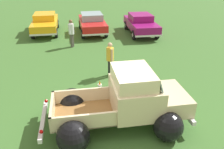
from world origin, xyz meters
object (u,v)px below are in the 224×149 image
object	(u,v)px
show_car_1	(92,22)
show_car_2	(141,23)
show_car_0	(45,22)
spectator_1	(71,32)
spectator_0	(110,57)
vintage_pickup_truck	(127,104)
lane_cone_0	(100,88)

from	to	relation	value
show_car_1	show_car_2	world-z (taller)	same
show_car_0	show_car_2	size ratio (longest dim) A/B	1.02
show_car_0	spectator_1	world-z (taller)	spectator_1
spectator_0	spectator_1	size ratio (longest dim) A/B	0.95
spectator_1	show_car_2	bearing A→B (deg)	-131.45
show_car_0	vintage_pickup_truck	bearing A→B (deg)	16.19
show_car_0	spectator_0	size ratio (longest dim) A/B	2.81
vintage_pickup_truck	spectator_0	distance (m)	3.63
show_car_0	spectator_1	size ratio (longest dim) A/B	2.65
vintage_pickup_truck	lane_cone_0	size ratio (longest dim) A/B	7.63
show_car_2	lane_cone_0	distance (m)	9.34
vintage_pickup_truck	show_car_1	world-z (taller)	vintage_pickup_truck
spectator_1	show_car_0	bearing A→B (deg)	-37.80
show_car_1	lane_cone_0	distance (m)	9.31
show_car_1	spectator_0	xyz separation A→B (m)	(1.04, -7.59, 0.14)
vintage_pickup_truck	show_car_0	size ratio (longest dim) A/B	1.05
vintage_pickup_truck	spectator_1	size ratio (longest dim) A/B	2.79
show_car_0	spectator_1	bearing A→B (deg)	26.78
show_car_1	spectator_1	bearing A→B (deg)	-27.64
show_car_1	spectator_0	size ratio (longest dim) A/B	2.78
show_car_2	spectator_1	distance (m)	5.56
show_car_0	show_car_1	bearing A→B (deg)	79.78
vintage_pickup_truck	spectator_1	bearing A→B (deg)	101.32
vintage_pickup_truck	lane_cone_0	world-z (taller)	vintage_pickup_truck
show_car_0	lane_cone_0	bearing A→B (deg)	15.99
vintage_pickup_truck	show_car_2	size ratio (longest dim) A/B	1.07
show_car_0	show_car_2	xyz separation A→B (m)	(7.14, -0.65, 0.00)
spectator_0	lane_cone_0	xyz separation A→B (m)	(-0.49, -1.70, -0.61)
vintage_pickup_truck	spectator_1	distance (m)	8.32
show_car_0	spectator_0	xyz separation A→B (m)	(4.57, -7.76, 0.14)
lane_cone_0	spectator_0	bearing A→B (deg)	73.96
vintage_pickup_truck	spectator_1	xyz separation A→B (m)	(-2.60, 7.90, 0.23)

